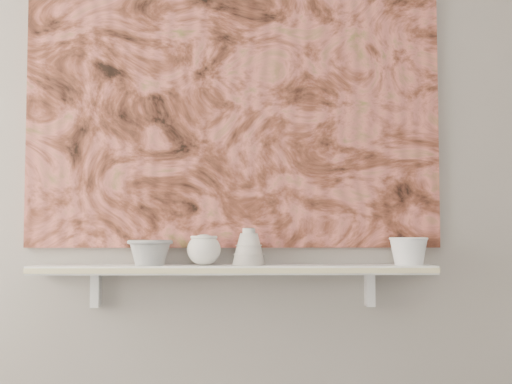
{
  "coord_description": "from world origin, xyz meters",
  "views": [
    {
      "loc": [
        0.01,
        -0.99,
        1.03
      ],
      "look_at": [
        0.08,
        1.49,
        1.19
      ],
      "focal_mm": 50.0,
      "sensor_mm": 36.0,
      "label": 1
    }
  ],
  "objects_px": {
    "painting": "(234,97)",
    "cup_cream": "(204,250)",
    "shelf": "(233,270)",
    "bell_vessel": "(249,247)",
    "bowl_grey": "(150,252)",
    "bowl_white": "(409,251)"
  },
  "relations": [
    {
      "from": "cup_cream",
      "to": "bell_vessel",
      "type": "height_order",
      "value": "bell_vessel"
    },
    {
      "from": "bowl_grey",
      "to": "bowl_white",
      "type": "bearing_deg",
      "value": 0.0
    },
    {
      "from": "shelf",
      "to": "bell_vessel",
      "type": "height_order",
      "value": "bell_vessel"
    },
    {
      "from": "shelf",
      "to": "painting",
      "type": "xyz_separation_m",
      "value": [
        0.0,
        0.08,
        0.62
      ]
    },
    {
      "from": "shelf",
      "to": "bell_vessel",
      "type": "bearing_deg",
      "value": 0.0
    },
    {
      "from": "bell_vessel",
      "to": "shelf",
      "type": "bearing_deg",
      "value": 180.0
    },
    {
      "from": "shelf",
      "to": "cup_cream",
      "type": "distance_m",
      "value": 0.12
    },
    {
      "from": "bowl_white",
      "to": "shelf",
      "type": "bearing_deg",
      "value": 180.0
    },
    {
      "from": "painting",
      "to": "bowl_grey",
      "type": "height_order",
      "value": "painting"
    },
    {
      "from": "shelf",
      "to": "bell_vessel",
      "type": "relative_size",
      "value": 10.77
    },
    {
      "from": "painting",
      "to": "cup_cream",
      "type": "relative_size",
      "value": 12.74
    },
    {
      "from": "shelf",
      "to": "bowl_grey",
      "type": "bearing_deg",
      "value": 180.0
    },
    {
      "from": "painting",
      "to": "bell_vessel",
      "type": "height_order",
      "value": "painting"
    },
    {
      "from": "cup_cream",
      "to": "painting",
      "type": "bearing_deg",
      "value": 37.83
    },
    {
      "from": "painting",
      "to": "cup_cream",
      "type": "height_order",
      "value": "painting"
    },
    {
      "from": "bowl_white",
      "to": "cup_cream",
      "type": "bearing_deg",
      "value": 180.0
    },
    {
      "from": "painting",
      "to": "bell_vessel",
      "type": "distance_m",
      "value": 0.55
    },
    {
      "from": "shelf",
      "to": "painting",
      "type": "distance_m",
      "value": 0.63
    },
    {
      "from": "bowl_grey",
      "to": "bell_vessel",
      "type": "bearing_deg",
      "value": 0.0
    },
    {
      "from": "bowl_grey",
      "to": "cup_cream",
      "type": "xyz_separation_m",
      "value": [
        0.19,
        0.0,
        0.01
      ]
    },
    {
      "from": "shelf",
      "to": "cup_cream",
      "type": "bearing_deg",
      "value": 180.0
    },
    {
      "from": "bell_vessel",
      "to": "cup_cream",
      "type": "bearing_deg",
      "value": 180.0
    }
  ]
}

